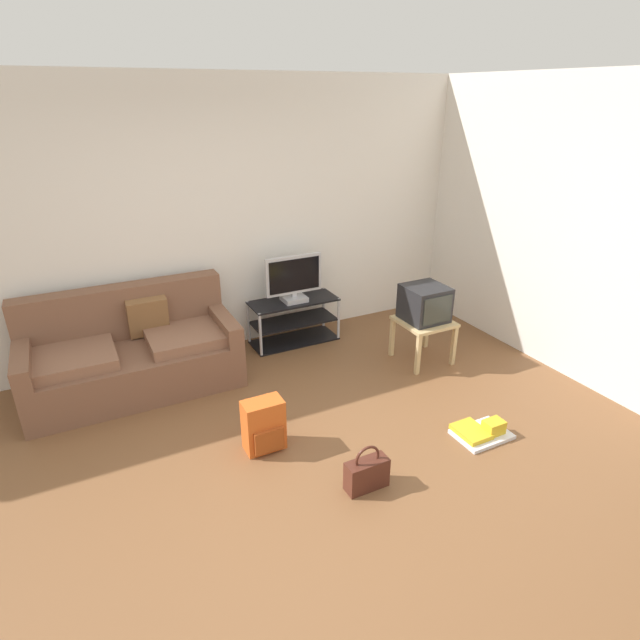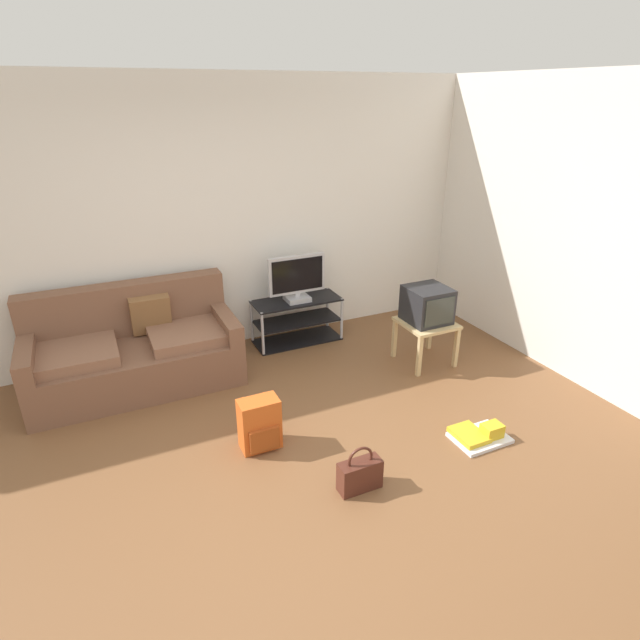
# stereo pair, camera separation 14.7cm
# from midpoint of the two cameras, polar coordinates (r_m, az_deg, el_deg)

# --- Properties ---
(ground_plane) EXTENTS (9.00, 9.80, 0.02)m
(ground_plane) POSITION_cam_midpoint_polar(r_m,az_deg,el_deg) (3.75, -2.47, -18.44)
(ground_plane) COLOR brown
(wall_back) EXTENTS (9.00, 0.10, 2.70)m
(wall_back) POSITION_cam_midpoint_polar(r_m,az_deg,el_deg) (5.26, -13.24, 10.51)
(wall_back) COLOR silver
(wall_back) RESTS_ON ground_plane
(wall_right) EXTENTS (0.10, 3.60, 2.70)m
(wall_right) POSITION_cam_midpoint_polar(r_m,az_deg,el_deg) (5.44, 24.88, 9.38)
(wall_right) COLOR silver
(wall_right) RESTS_ON ground_plane
(couch) EXTENTS (1.84, 0.86, 0.90)m
(couch) POSITION_cam_midpoint_polar(r_m,az_deg,el_deg) (5.03, -19.07, -3.24)
(couch) COLOR brown
(couch) RESTS_ON ground_plane
(tv_stand) EXTENTS (0.94, 0.39, 0.48)m
(tv_stand) POSITION_cam_midpoint_polar(r_m,az_deg,el_deg) (5.60, -1.82, -0.06)
(tv_stand) COLOR black
(tv_stand) RESTS_ON ground_plane
(flat_tv) EXTENTS (0.62, 0.22, 0.50)m
(flat_tv) POSITION_cam_midpoint_polar(r_m,az_deg,el_deg) (5.40, -1.79, 4.57)
(flat_tv) COLOR #B2B2B7
(flat_tv) RESTS_ON tv_stand
(side_table) EXTENTS (0.50, 0.50, 0.44)m
(side_table) POSITION_cam_midpoint_polar(r_m,az_deg,el_deg) (5.23, 12.46, -0.90)
(side_table) COLOR tan
(side_table) RESTS_ON ground_plane
(crt_tv) EXTENTS (0.40, 0.40, 0.35)m
(crt_tv) POSITION_cam_midpoint_polar(r_m,az_deg,el_deg) (5.14, 12.60, 1.66)
(crt_tv) COLOR #232326
(crt_tv) RESTS_ON side_table
(backpack) EXTENTS (0.30, 0.25, 0.41)m
(backpack) POSITION_cam_midpoint_polar(r_m,az_deg,el_deg) (4.01, -5.63, -11.44)
(backpack) COLOR #CC561E
(backpack) RESTS_ON ground_plane
(handbag) EXTENTS (0.30, 0.12, 0.35)m
(handbag) POSITION_cam_midpoint_polar(r_m,az_deg,el_deg) (3.69, 5.62, -16.62)
(handbag) COLOR #4C2319
(handbag) RESTS_ON ground_plane
(floor_tray) EXTENTS (0.43, 0.33, 0.14)m
(floor_tray) POSITION_cam_midpoint_polar(r_m,az_deg,el_deg) (4.36, 18.20, -12.03)
(floor_tray) COLOR silver
(floor_tray) RESTS_ON ground_plane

